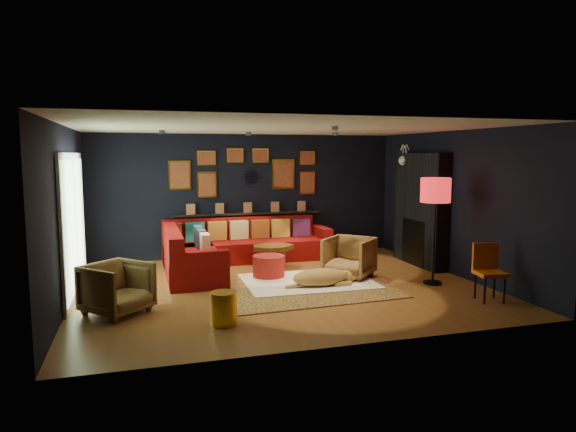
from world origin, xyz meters
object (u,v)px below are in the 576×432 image
object	(u,v)px
floor_lamp	(435,194)
coffee_table	(273,250)
pouf	(269,266)
dog	(320,274)
orange_chair	(488,267)
armchair_right	(349,255)
sectional	(226,250)
armchair_left	(117,286)
gold_stool	(224,308)

from	to	relation	value
floor_lamp	coffee_table	bearing A→B (deg)	139.69
pouf	floor_lamp	world-z (taller)	floor_lamp
coffee_table	dog	bearing A→B (deg)	-76.30
orange_chair	dog	distance (m)	2.59
coffee_table	floor_lamp	size ratio (longest dim) A/B	0.49
armchair_right	dog	distance (m)	0.88
sectional	dog	size ratio (longest dim) A/B	2.63
armchair_right	floor_lamp	world-z (taller)	floor_lamp
orange_chair	floor_lamp	xyz separation A→B (m)	(-0.26, 1.07, 1.02)
sectional	armchair_right	distance (m)	2.47
pouf	armchair_left	world-z (taller)	armchair_left
pouf	orange_chair	distance (m)	3.63
gold_stool	dog	xyz separation A→B (m)	(1.83, 1.42, 0.01)
armchair_left	orange_chair	distance (m)	5.38
floor_lamp	dog	size ratio (longest dim) A/B	1.38
armchair_right	floor_lamp	bearing A→B (deg)	10.64
gold_stool	orange_chair	size ratio (longest dim) A/B	0.50
armchair_right	dog	bearing A→B (deg)	-100.10
sectional	pouf	size ratio (longest dim) A/B	6.03
coffee_table	gold_stool	size ratio (longest dim) A/B	2.07
sectional	coffee_table	xyz separation A→B (m)	(0.83, -0.42, 0.04)
sectional	gold_stool	size ratio (longest dim) A/B	7.98
pouf	gold_stool	distance (m)	2.56
sectional	floor_lamp	world-z (taller)	floor_lamp
sectional	coffee_table	bearing A→B (deg)	-26.49
sectional	floor_lamp	distance (m)	4.08
pouf	gold_stool	world-z (taller)	gold_stool
armchair_left	gold_stool	xyz separation A→B (m)	(1.32, -0.86, -0.18)
pouf	orange_chair	bearing A→B (deg)	-38.84
armchair_right	orange_chair	size ratio (longest dim) A/B	0.94
sectional	armchair_left	bearing A→B (deg)	-127.05
armchair_left	dog	distance (m)	3.21
gold_stool	orange_chair	distance (m)	4.00
orange_chair	pouf	bearing A→B (deg)	151.75
gold_stool	armchair_left	bearing A→B (deg)	146.91
armchair_right	gold_stool	bearing A→B (deg)	-97.49
sectional	armchair_right	world-z (taller)	sectional
armchair_right	dog	size ratio (longest dim) A/B	0.61
pouf	armchair_right	bearing A→B (deg)	-15.17
armchair_left	gold_stool	bearing A→B (deg)	-76.32
armchair_right	dog	xyz separation A→B (m)	(-0.72, -0.49, -0.18)
armchair_right	floor_lamp	distance (m)	1.82
floor_lamp	sectional	bearing A→B (deg)	142.96
orange_chair	gold_stool	bearing A→B (deg)	-169.26
pouf	dog	xyz separation A→B (m)	(0.66, -0.86, 0.01)
pouf	armchair_left	xyz separation A→B (m)	(-2.50, -1.41, 0.18)
sectional	dog	xyz separation A→B (m)	(1.22, -2.01, -0.10)
gold_stool	floor_lamp	bearing A→B (deg)	16.12
coffee_table	armchair_left	world-z (taller)	armchair_left
armchair_left	gold_stool	size ratio (longest dim) A/B	1.83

